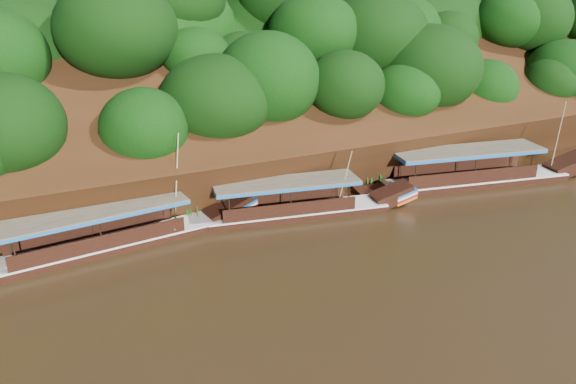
% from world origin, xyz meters
% --- Properties ---
extents(ground, '(160.00, 160.00, 0.00)m').
position_xyz_m(ground, '(0.00, 0.00, 0.00)').
color(ground, black).
rests_on(ground, ground).
extents(riverbank, '(120.00, 30.06, 19.40)m').
position_xyz_m(riverbank, '(-0.01, 22.73, 1.89)').
color(riverbank, '#311B0B').
rests_on(riverbank, ground).
extents(boat_0, '(16.95, 5.41, 6.62)m').
position_xyz_m(boat_0, '(15.47, 6.61, 0.62)').
color(boat_0, black).
rests_on(boat_0, ground).
extents(boat_1, '(14.05, 4.46, 4.83)m').
position_xyz_m(boat_1, '(0.94, 7.25, 0.54)').
color(boat_1, black).
rests_on(boat_1, ground).
extents(boat_2, '(15.63, 3.66, 6.36)m').
position_xyz_m(boat_2, '(-10.44, 8.05, 0.55)').
color(boat_2, black).
rests_on(boat_2, ground).
extents(reeds, '(49.91, 2.16, 2.16)m').
position_xyz_m(reeds, '(-4.64, 9.57, 0.91)').
color(reeds, '#1F6218').
rests_on(reeds, ground).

